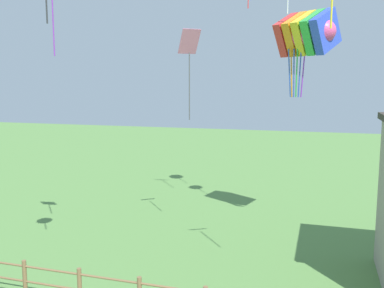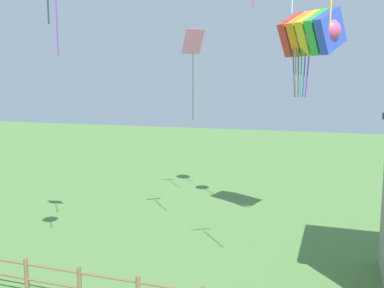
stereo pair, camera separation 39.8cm
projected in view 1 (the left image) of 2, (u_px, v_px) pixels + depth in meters
kite_rainbow_parafoil at (307, 33)px, 18.71m from camera, size 3.37×3.13×3.82m
kite_pink_diamond at (189, 54)px, 18.70m from camera, size 1.07×1.04×3.93m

